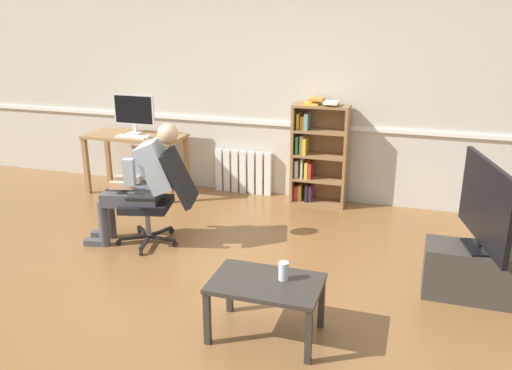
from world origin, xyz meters
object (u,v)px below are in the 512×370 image
(computer_desk, at_px, (135,144))
(tv_stand, at_px, (475,273))
(imac_monitor, at_px, (134,111))
(computer_mouse, at_px, (148,137))
(drinking_glass, at_px, (284,271))
(radiator, at_px, (243,172))
(person_seated, at_px, (142,181))
(coffee_table, at_px, (266,289))
(bookshelf, at_px, (316,155))
(office_chair, at_px, (162,194))
(tv_screen, at_px, (485,205))
(keyboard, at_px, (132,137))

(computer_desk, relative_size, tv_stand, 1.55)
(imac_monitor, distance_m, computer_mouse, 0.44)
(computer_mouse, bearing_deg, drinking_glass, -45.26)
(drinking_glass, bearing_deg, radiator, 114.10)
(person_seated, bearing_deg, coffee_table, 40.39)
(bookshelf, distance_m, radiator, 1.01)
(computer_mouse, distance_m, office_chair, 1.48)
(radiator, relative_size, drinking_glass, 5.62)
(imac_monitor, distance_m, person_seated, 1.76)
(computer_desk, bearing_deg, office_chair, -51.82)
(imac_monitor, xyz_separation_m, office_chair, (1.09, -1.42, -0.52))
(bookshelf, relative_size, drinking_glass, 9.67)
(tv_screen, bearing_deg, tv_stand, 90.00)
(computer_desk, bearing_deg, radiator, 16.59)
(imac_monitor, xyz_separation_m, tv_stand, (3.99, -1.60, -0.83))
(imac_monitor, relative_size, office_chair, 0.58)
(radiator, bearing_deg, tv_screen, -35.86)
(bookshelf, height_order, person_seated, bookshelf)
(computer_desk, xyz_separation_m, coffee_table, (2.49, -2.55, -0.27))
(computer_mouse, bearing_deg, radiator, 25.69)
(keyboard, bearing_deg, bookshelf, 11.03)
(person_seated, bearing_deg, drinking_glass, 43.62)
(computer_mouse, bearing_deg, office_chair, -56.60)
(office_chair, bearing_deg, computer_mouse, -160.37)
(keyboard, distance_m, tv_screen, 4.15)
(radiator, height_order, tv_screen, tv_screen)
(drinking_glass, bearing_deg, person_seated, 147.39)
(office_chair, xyz_separation_m, coffee_table, (1.43, -1.21, -0.15))
(computer_mouse, xyz_separation_m, person_seated, (0.62, -1.27, -0.12))
(keyboard, relative_size, coffee_table, 0.52)
(tv_stand, height_order, tv_screen, tv_screen)
(computer_desk, distance_m, keyboard, 0.19)
(imac_monitor, distance_m, tv_stand, 4.37)
(person_seated, distance_m, tv_screen, 3.09)
(tv_screen, bearing_deg, computer_desk, 55.56)
(office_chair, xyz_separation_m, person_seated, (-0.18, -0.04, 0.13))
(bookshelf, height_order, office_chair, bookshelf)
(person_seated, bearing_deg, computer_desk, -161.59)
(drinking_glass, bearing_deg, computer_desk, 136.22)
(drinking_glass, bearing_deg, tv_screen, 35.56)
(keyboard, relative_size, tv_stand, 0.50)
(keyboard, distance_m, computer_mouse, 0.21)
(computer_mouse, xyz_separation_m, tv_stand, (3.70, -1.40, -0.56))
(radiator, relative_size, tv_screen, 0.73)
(bookshelf, bearing_deg, computer_desk, -172.63)
(tv_stand, relative_size, tv_screen, 0.79)
(computer_desk, relative_size, computer_mouse, 12.47)
(bookshelf, xyz_separation_m, tv_screen, (1.69, -1.81, 0.20))
(radiator, bearing_deg, bookshelf, -5.85)
(tv_stand, distance_m, coffee_table, 1.80)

